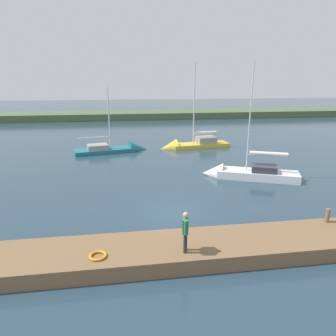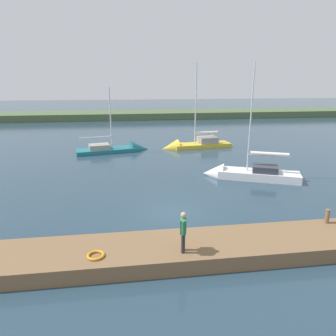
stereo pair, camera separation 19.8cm
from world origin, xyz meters
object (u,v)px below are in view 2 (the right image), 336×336
object	(u,v)px
mooring_post_near	(327,216)
sailboat_near_dock	(120,151)
person_on_dock	(183,229)
sailboat_mid_channel	(245,175)
sailboat_behind_pier	(192,146)
life_ring_buoy	(96,255)

from	to	relation	value
mooring_post_near	sailboat_near_dock	size ratio (longest dim) A/B	0.09
sailboat_near_dock	person_on_dock	size ratio (longest dim) A/B	4.58
sailboat_mid_channel	sailboat_behind_pier	bearing A→B (deg)	-58.42
sailboat_mid_channel	sailboat_near_dock	world-z (taller)	sailboat_mid_channel
sailboat_behind_pier	sailboat_mid_channel	bearing A→B (deg)	92.83
person_on_dock	sailboat_behind_pier	bearing A→B (deg)	-89.11
sailboat_behind_pier	mooring_post_near	bearing A→B (deg)	90.05
sailboat_near_dock	sailboat_mid_channel	bearing A→B (deg)	-58.81
sailboat_mid_channel	person_on_dock	size ratio (longest dim) A/B	5.43
mooring_post_near	life_ring_buoy	bearing A→B (deg)	7.84
sailboat_mid_channel	mooring_post_near	bearing A→B (deg)	115.35
mooring_post_near	person_on_dock	bearing A→B (deg)	12.11
sailboat_mid_channel	sailboat_near_dock	xyz separation A→B (m)	(9.24, -10.01, -0.14)
sailboat_near_dock	person_on_dock	distance (m)	20.48
mooring_post_near	sailboat_behind_pier	distance (m)	19.64
sailboat_mid_channel	sailboat_behind_pier	size ratio (longest dim) A/B	0.92
sailboat_behind_pier	person_on_dock	size ratio (longest dim) A/B	5.90
mooring_post_near	sailboat_mid_channel	bearing A→B (deg)	-87.29
mooring_post_near	life_ring_buoy	world-z (taller)	mooring_post_near
life_ring_buoy	sailboat_mid_channel	distance (m)	14.12
life_ring_buoy	mooring_post_near	bearing A→B (deg)	-172.16
life_ring_buoy	sailboat_near_dock	xyz separation A→B (m)	(-0.57, -20.16, -0.60)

